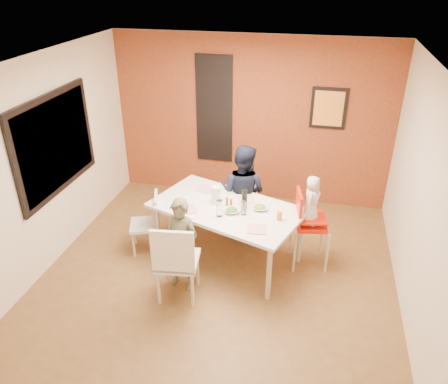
% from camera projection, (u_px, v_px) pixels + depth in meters
% --- Properties ---
extents(ground, '(4.50, 4.50, 0.00)m').
position_uv_depth(ground, '(219.00, 273.00, 5.76)').
color(ground, brown).
rests_on(ground, ground).
extents(ceiling, '(4.50, 4.50, 0.02)m').
position_uv_depth(ceiling, '(218.00, 64.00, 4.49)').
color(ceiling, white).
rests_on(ceiling, wall_back).
extents(wall_back, '(4.50, 0.02, 2.70)m').
position_uv_depth(wall_back, '(251.00, 121.00, 7.06)').
color(wall_back, beige).
rests_on(wall_back, ground).
extents(wall_front, '(4.50, 0.02, 2.70)m').
position_uv_depth(wall_front, '(146.00, 315.00, 3.19)').
color(wall_front, beige).
rests_on(wall_front, ground).
extents(wall_left, '(0.02, 4.50, 2.70)m').
position_uv_depth(wall_left, '(47.00, 164.00, 5.57)').
color(wall_left, beige).
rests_on(wall_left, ground).
extents(wall_right, '(0.02, 4.50, 2.70)m').
position_uv_depth(wall_right, '(422.00, 202.00, 4.68)').
color(wall_right, beige).
rests_on(wall_right, ground).
extents(brick_accent_wall, '(4.50, 0.02, 2.70)m').
position_uv_depth(brick_accent_wall, '(251.00, 121.00, 7.05)').
color(brick_accent_wall, maroon).
rests_on(brick_accent_wall, ground).
extents(picture_window_frame, '(0.05, 1.70, 1.30)m').
position_uv_depth(picture_window_frame, '(55.00, 143.00, 5.64)').
color(picture_window_frame, black).
rests_on(picture_window_frame, wall_left).
extents(picture_window_pane, '(0.02, 1.55, 1.15)m').
position_uv_depth(picture_window_pane, '(56.00, 144.00, 5.64)').
color(picture_window_pane, black).
rests_on(picture_window_pane, wall_left).
extents(glassblock_strip, '(0.55, 0.03, 1.70)m').
position_uv_depth(glassblock_strip, '(214.00, 110.00, 7.08)').
color(glassblock_strip, silver).
rests_on(glassblock_strip, wall_back).
extents(glassblock_surround, '(0.60, 0.03, 1.76)m').
position_uv_depth(glassblock_surround, '(214.00, 110.00, 7.08)').
color(glassblock_surround, black).
rests_on(glassblock_surround, wall_back).
extents(art_print_frame, '(0.54, 0.03, 0.64)m').
position_uv_depth(art_print_frame, '(329.00, 108.00, 6.65)').
color(art_print_frame, black).
rests_on(art_print_frame, wall_back).
extents(art_print_canvas, '(0.44, 0.01, 0.54)m').
position_uv_depth(art_print_canvas, '(328.00, 109.00, 6.64)').
color(art_print_canvas, gold).
rests_on(art_print_canvas, wall_back).
extents(dining_table, '(2.17, 1.65, 0.80)m').
position_uv_depth(dining_table, '(227.00, 211.00, 5.73)').
color(dining_table, white).
rests_on(dining_table, ground).
extents(chair_near, '(0.55, 0.55, 1.06)m').
position_uv_depth(chair_near, '(176.00, 259.00, 5.04)').
color(chair_near, white).
rests_on(chair_near, ground).
extents(chair_far, '(0.46, 0.46, 0.86)m').
position_uv_depth(chair_far, '(244.00, 200.00, 6.53)').
color(chair_far, silver).
rests_on(chair_far, ground).
extents(chair_left, '(0.51, 0.51, 0.86)m').
position_uv_depth(chair_left, '(150.00, 220.00, 6.01)').
color(chair_left, beige).
rests_on(chair_left, ground).
extents(high_chair, '(0.53, 0.53, 1.08)m').
position_uv_depth(high_chair, '(307.00, 222.00, 5.66)').
color(high_chair, red).
rests_on(high_chair, ground).
extents(child_near, '(0.49, 0.37, 1.23)m').
position_uv_depth(child_near, '(181.00, 245.00, 5.25)').
color(child_near, brown).
rests_on(child_near, ground).
extents(child_far, '(0.82, 0.70, 1.44)m').
position_uv_depth(child_far, '(243.00, 193.00, 6.21)').
color(child_far, black).
rests_on(child_far, ground).
extents(toddler, '(0.27, 0.36, 0.66)m').
position_uv_depth(toddler, '(312.00, 200.00, 5.51)').
color(toddler, beige).
rests_on(toddler, high_chair).
extents(plate_near_left, '(0.31, 0.31, 0.01)m').
position_uv_depth(plate_near_left, '(187.00, 209.00, 5.62)').
color(plate_near_left, white).
rests_on(plate_near_left, dining_table).
extents(plate_far_mid, '(0.26, 0.26, 0.01)m').
position_uv_depth(plate_far_mid, '(246.00, 200.00, 5.85)').
color(plate_far_mid, white).
rests_on(plate_far_mid, dining_table).
extents(plate_near_right, '(0.25, 0.25, 0.01)m').
position_uv_depth(plate_near_right, '(257.00, 229.00, 5.21)').
color(plate_near_right, white).
rests_on(plate_near_right, dining_table).
extents(plate_far_left, '(0.30, 0.30, 0.01)m').
position_uv_depth(plate_far_left, '(205.00, 189.00, 6.13)').
color(plate_far_left, white).
rests_on(plate_far_left, dining_table).
extents(salad_bowl_a, '(0.25, 0.25, 0.05)m').
position_uv_depth(salad_bowl_a, '(232.00, 211.00, 5.55)').
color(salad_bowl_a, white).
rests_on(salad_bowl_a, dining_table).
extents(salad_bowl_b, '(0.24, 0.24, 0.05)m').
position_uv_depth(salad_bowl_b, '(260.00, 208.00, 5.62)').
color(salad_bowl_b, silver).
rests_on(salad_bowl_b, dining_table).
extents(wine_bottle, '(0.07, 0.07, 0.27)m').
position_uv_depth(wine_bottle, '(244.00, 199.00, 5.59)').
color(wine_bottle, black).
rests_on(wine_bottle, dining_table).
extents(wine_glass_a, '(0.08, 0.08, 0.22)m').
position_uv_depth(wine_glass_a, '(219.00, 208.00, 5.44)').
color(wine_glass_a, white).
rests_on(wine_glass_a, dining_table).
extents(wine_glass_b, '(0.06, 0.06, 0.18)m').
position_uv_depth(wine_glass_b, '(244.00, 208.00, 5.48)').
color(wine_glass_b, white).
rests_on(wine_glass_b, dining_table).
extents(paper_towel_roll, '(0.11, 0.11, 0.25)m').
position_uv_depth(paper_towel_roll, '(216.00, 195.00, 5.71)').
color(paper_towel_roll, white).
rests_on(paper_towel_roll, dining_table).
extents(condiment_red, '(0.03, 0.03, 0.13)m').
position_uv_depth(condiment_red, '(231.00, 203.00, 5.64)').
color(condiment_red, red).
rests_on(condiment_red, dining_table).
extents(condiment_green, '(0.04, 0.04, 0.16)m').
position_uv_depth(condiment_green, '(242.00, 206.00, 5.55)').
color(condiment_green, '#2C7326').
rests_on(condiment_green, dining_table).
extents(condiment_brown, '(0.04, 0.04, 0.14)m').
position_uv_depth(condiment_brown, '(227.00, 202.00, 5.66)').
color(condiment_brown, brown).
rests_on(condiment_brown, dining_table).
extents(sippy_cup, '(0.07, 0.07, 0.11)m').
position_uv_depth(sippy_cup, '(279.00, 216.00, 5.38)').
color(sippy_cup, orange).
rests_on(sippy_cup, dining_table).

